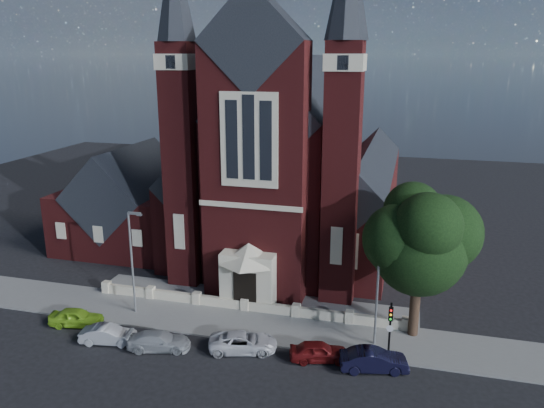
{
  "coord_description": "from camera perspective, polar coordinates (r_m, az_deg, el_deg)",
  "views": [
    {
      "loc": [
        11.57,
        -28.76,
        19.06
      ],
      "look_at": [
        0.66,
        12.0,
        7.11
      ],
      "focal_mm": 35.0,
      "sensor_mm": 36.0,
      "label": 1
    }
  ],
  "objects": [
    {
      "name": "car_silver_b",
      "position": [
        37.31,
        -12.07,
        -14.21
      ],
      "size": [
        4.51,
        2.68,
        1.22
      ],
      "primitive_type": "imported",
      "rotation": [
        0.0,
        0.0,
        1.81
      ],
      "color": "#9DA1A4",
      "rests_on": "ground"
    },
    {
      "name": "car_dark_red",
      "position": [
        35.51,
        5.05,
        -15.5
      ],
      "size": [
        4.04,
        2.48,
        1.29
      ],
      "primitive_type": "imported",
      "rotation": [
        0.0,
        0.0,
        1.85
      ],
      "color": "#611011",
      "rests_on": "ground"
    },
    {
      "name": "parish_hall",
      "position": [
        56.33,
        -14.95,
        -0.23
      ],
      "size": [
        12.0,
        12.2,
        10.24
      ],
      "color": "#541617",
      "rests_on": "ground"
    },
    {
      "name": "traffic_signal",
      "position": [
        35.28,
        12.6,
        -12.45
      ],
      "size": [
        0.28,
        0.42,
        4.0
      ],
      "color": "black",
      "rests_on": "ground"
    },
    {
      "name": "ground",
      "position": [
        49.12,
        0.17,
        -7.02
      ],
      "size": [
        120.0,
        120.0,
        0.0
      ],
      "primitive_type": "plane",
      "color": "black",
      "rests_on": "ground"
    },
    {
      "name": "pavement_strip",
      "position": [
        40.05,
        -3.78,
        -12.65
      ],
      "size": [
        60.0,
        5.0,
        0.12
      ],
      "primitive_type": "cube",
      "color": "slate",
      "rests_on": "ground"
    },
    {
      "name": "forecourt_paving",
      "position": [
        43.43,
        -2.06,
        -10.24
      ],
      "size": [
        26.0,
        3.0,
        0.14
      ],
      "primitive_type": "cube",
      "color": "slate",
      "rests_on": "ground"
    },
    {
      "name": "car_navy",
      "position": [
        34.98,
        10.89,
        -16.17
      ],
      "size": [
        4.46,
        2.41,
        1.4
      ],
      "primitive_type": "imported",
      "rotation": [
        0.0,
        0.0,
        1.8
      ],
      "color": "black",
      "rests_on": "ground"
    },
    {
      "name": "street_tree",
      "position": [
        36.55,
        15.77,
        -4.15
      ],
      "size": [
        6.4,
        6.6,
        10.7
      ],
      "color": "black",
      "rests_on": "ground"
    },
    {
      "name": "street_lamp_left",
      "position": [
        40.77,
        -14.77,
        -5.52
      ],
      "size": [
        1.16,
        0.22,
        8.09
      ],
      "color": "gray",
      "rests_on": "ground"
    },
    {
      "name": "church",
      "position": [
        54.09,
        2.33,
        4.2
      ],
      "size": [
        20.01,
        34.9,
        29.2
      ],
      "color": "#541617",
      "rests_on": "ground"
    },
    {
      "name": "forecourt_wall",
      "position": [
        41.72,
        -2.88,
        -11.4
      ],
      "size": [
        24.0,
        0.4,
        0.9
      ],
      "primitive_type": "cube",
      "color": "beige",
      "rests_on": "ground"
    },
    {
      "name": "car_silver_a",
      "position": [
        38.86,
        -17.21,
        -13.28
      ],
      "size": [
        3.98,
        2.01,
        1.25
      ],
      "primitive_type": "imported",
      "rotation": [
        0.0,
        0.0,
        1.76
      ],
      "color": "#989B9F",
      "rests_on": "ground"
    },
    {
      "name": "car_lime_van",
      "position": [
        41.83,
        -20.31,
        -11.36
      ],
      "size": [
        4.07,
        2.27,
        1.31
      ],
      "primitive_type": "imported",
      "rotation": [
        0.0,
        0.0,
        1.77
      ],
      "color": "#84BE26",
      "rests_on": "ground"
    },
    {
      "name": "street_lamp_right",
      "position": [
        35.84,
        11.46,
        -8.32
      ],
      "size": [
        1.16,
        0.22,
        8.09
      ],
      "color": "gray",
      "rests_on": "ground"
    },
    {
      "name": "car_white_suv",
      "position": [
        36.42,
        -3.12,
        -14.61
      ],
      "size": [
        4.93,
        3.2,
        1.26
      ],
      "primitive_type": "imported",
      "rotation": [
        0.0,
        0.0,
        1.83
      ],
      "color": "silver",
      "rests_on": "ground"
    }
  ]
}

